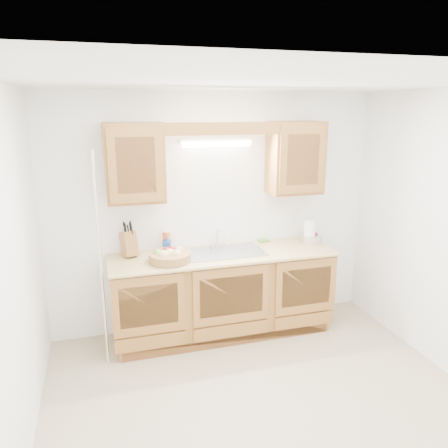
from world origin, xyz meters
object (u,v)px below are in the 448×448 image
object	(u,v)px
fruit_basket	(170,256)
knife_block	(129,243)
paper_towel	(309,232)
apple_bowl	(311,238)

from	to	relation	value
fruit_basket	knife_block	world-z (taller)	knife_block
fruit_basket	knife_block	xyz separation A→B (m)	(-0.36, 0.27, 0.07)
knife_block	fruit_basket	bearing A→B (deg)	-54.30
knife_block	paper_towel	world-z (taller)	knife_block
knife_block	apple_bowl	xyz separation A→B (m)	(1.95, -0.10, -0.08)
fruit_basket	paper_towel	size ratio (longest dim) A/B	1.56
apple_bowl	paper_towel	bearing A→B (deg)	-155.25
fruit_basket	paper_towel	world-z (taller)	paper_towel
apple_bowl	knife_block	bearing A→B (deg)	177.19
fruit_basket	knife_block	size ratio (longest dim) A/B	1.34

